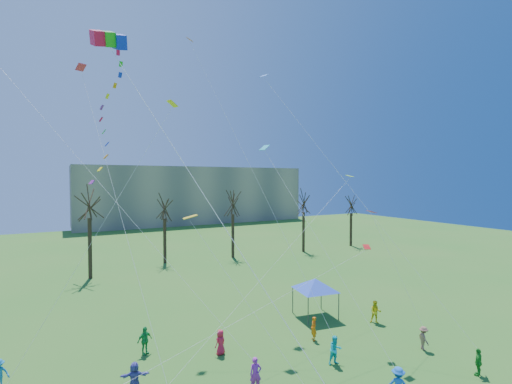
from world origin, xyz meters
TOP-DOWN VIEW (x-y plane):
  - distant_building at (22.00, 82.00)m, footprint 60.00×14.00m
  - bare_tree_row at (0.43, 35.83)m, footprint 69.02×9.37m
  - big_box_kite at (-7.45, 8.73)m, footprint 4.17×8.13m
  - canopy_tent_blue at (8.85, 12.34)m, footprint 4.31×4.31m
  - festival_crowd at (-1.72, 5.73)m, footprint 26.63×12.95m
  - small_kites_aloft at (-0.89, 11.32)m, footprint 28.50×17.90m

SIDE VIEW (x-z plane):
  - festival_crowd at x=-1.72m, z-range -0.06..1.80m
  - canopy_tent_blue at x=8.85m, z-range 1.14..4.41m
  - bare_tree_row at x=0.43m, z-range 1.70..12.87m
  - distant_building at x=22.00m, z-range 0.00..15.00m
  - small_kites_aloft at x=-0.89m, z-range -3.21..29.91m
  - big_box_kite at x=-7.45m, z-range 3.47..26.35m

